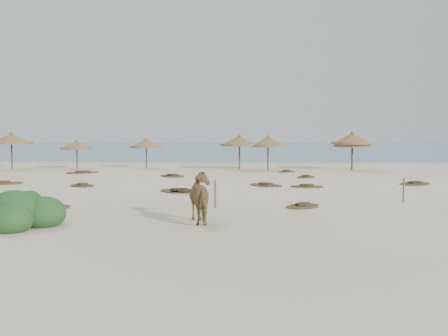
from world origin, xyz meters
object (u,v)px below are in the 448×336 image
(palapa_1, at_px, (77,146))
(horse, at_px, (204,197))
(palapa_0, at_px, (11,139))
(bush, at_px, (16,213))

(palapa_1, distance_m, horse, 26.50)
(palapa_1, bearing_deg, horse, -62.97)
(palapa_0, relative_size, bush, 1.29)
(palapa_0, relative_size, palapa_1, 1.19)
(palapa_1, height_order, horse, palapa_1)
(palapa_0, distance_m, bush, 27.05)
(palapa_0, xyz_separation_m, bush, (11.58, -24.37, -1.95))
(horse, distance_m, bush, 5.77)
(horse, bearing_deg, bush, -8.58)
(palapa_1, distance_m, bush, 25.42)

